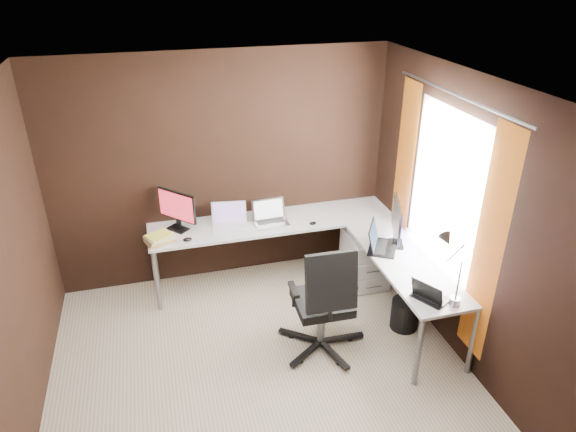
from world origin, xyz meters
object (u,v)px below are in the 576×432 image
object	(u,v)px
monitor_left	(177,208)
book_stack	(160,239)
drawer_pedestal	(365,259)
laptop_black_big	(379,243)
laptop_black_small	(429,295)
monitor_right	(397,222)
laptop_white	(229,221)
desk_lamp	(450,260)
laptop_silver	(270,218)
office_chair	(323,320)
wastebasket	(405,314)

from	to	relation	value
monitor_left	book_stack	xyz separation A→B (m)	(-0.21, -0.23, -0.20)
drawer_pedestal	laptop_black_big	xyz separation A→B (m)	(-0.09, -0.49, 0.48)
drawer_pedestal	laptop_black_small	bearing A→B (deg)	-92.04
monitor_right	laptop_white	xyz separation A→B (m)	(-1.51, 0.83, -0.20)
laptop_white	laptop_black_big	bearing A→B (deg)	-23.91
monitor_left	desk_lamp	world-z (taller)	desk_lamp
laptop_black_big	monitor_left	bearing A→B (deg)	94.62
drawer_pedestal	laptop_black_big	size ratio (longest dim) A/B	1.33
laptop_black_big	book_stack	distance (m)	2.18
laptop_silver	office_chair	distance (m)	1.34
laptop_black_small	office_chair	size ratio (longest dim) A/B	0.31
monitor_right	office_chair	bearing A→B (deg)	137.71
laptop_silver	monitor_right	bearing A→B (deg)	-39.71
office_chair	wastebasket	xyz separation A→B (m)	(0.88, 0.08, -0.18)
drawer_pedestal	monitor_right	xyz separation A→B (m)	(0.08, -0.47, 0.69)
laptop_white	desk_lamp	world-z (taller)	desk_lamp
monitor_left	wastebasket	bearing A→B (deg)	15.54
desk_lamp	monitor_right	bearing A→B (deg)	73.89
laptop_black_big	laptop_black_small	size ratio (longest dim) A/B	1.29
laptop_silver	book_stack	world-z (taller)	laptop_silver
laptop_white	laptop_black_small	size ratio (longest dim) A/B	1.15
laptop_black_big	book_stack	xyz separation A→B (m)	(-2.07, 0.69, -0.01)
drawer_pedestal	book_stack	bearing A→B (deg)	174.70
monitor_right	wastebasket	distance (m)	0.91
laptop_black_small	wastebasket	world-z (taller)	laptop_black_small
desk_lamp	laptop_black_small	bearing A→B (deg)	137.61
drawer_pedestal	monitor_left	distance (m)	2.11
office_chair	laptop_black_big	bearing A→B (deg)	33.13
laptop_white	office_chair	size ratio (longest dim) A/B	0.35
laptop_white	wastebasket	size ratio (longest dim) A/B	1.30
desk_lamp	office_chair	xyz separation A→B (m)	(-0.87, 0.51, -0.81)
monitor_right	monitor_left	bearing A→B (deg)	86.80
wastebasket	monitor_right	bearing A→B (deg)	88.13
laptop_silver	laptop_black_big	xyz separation A→B (m)	(0.90, -0.82, 0.00)
monitor_left	laptop_black_small	world-z (taller)	monitor_left
drawer_pedestal	wastebasket	distance (m)	0.86
drawer_pedestal	laptop_white	bearing A→B (deg)	165.72
drawer_pedestal	desk_lamp	xyz separation A→B (m)	(0.06, -1.43, 0.84)
office_chair	wastebasket	bearing A→B (deg)	6.91
monitor_right	laptop_black_small	world-z (taller)	monitor_right
laptop_black_small	wastebasket	distance (m)	0.83
laptop_silver	wastebasket	world-z (taller)	laptop_silver
laptop_white	book_stack	size ratio (longest dim) A/B	1.25
drawer_pedestal	laptop_white	xyz separation A→B (m)	(-1.43, 0.36, 0.48)
drawer_pedestal	monitor_right	world-z (taller)	monitor_right
laptop_white	desk_lamp	size ratio (longest dim) A/B	0.62
wastebasket	office_chair	bearing A→B (deg)	-174.92
laptop_white	book_stack	xyz separation A→B (m)	(-0.73, -0.16, -0.01)
laptop_white	laptop_black_big	xyz separation A→B (m)	(1.33, -0.85, 0.00)
laptop_black_small	desk_lamp	distance (m)	0.38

